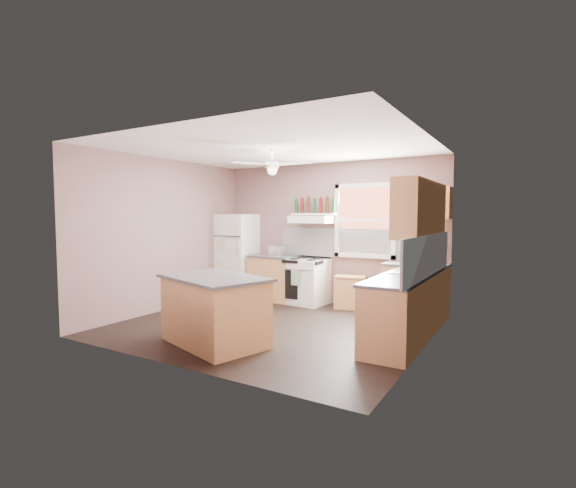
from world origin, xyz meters
The scene contains 32 objects.
floor centered at (0.00, 0.00, 0.00)m, with size 4.50×4.50×0.00m, color black.
ceiling centered at (0.00, 0.00, 2.70)m, with size 4.50×4.50×0.00m, color white.
wall_back centered at (0.00, 2.02, 1.35)m, with size 4.50×0.05×2.70m, color #775855.
wall_right centered at (2.27, 0.00, 1.35)m, with size 0.05×4.00×2.70m, color #775855.
wall_left centered at (-2.27, 0.00, 1.35)m, with size 0.05×4.00×2.70m, color #775855.
backsplash_back centered at (0.45, 1.99, 1.18)m, with size 2.90×0.03×0.55m, color white.
backsplash_right centered at (2.23, 0.30, 1.18)m, with size 0.03×2.60×0.55m, color white.
window_view centered at (0.75, 1.98, 1.60)m, with size 1.00×0.02×1.20m, color brown.
window_frame centered at (0.75, 1.96, 1.60)m, with size 1.16×0.07×1.36m, color white.
refrigerator centered at (-1.94, 1.65, 0.86)m, with size 0.73×0.71×1.72m, color white.
base_cabinet_left centered at (-1.06, 1.70, 0.43)m, with size 0.90×0.60×0.86m, color #B07949.
counter_left centered at (-1.06, 1.70, 0.88)m, with size 0.92×0.62×0.04m, color #3F3F42.
toaster centered at (-1.01, 1.73, 0.99)m, with size 0.28×0.16×0.18m, color silver.
stove centered at (-0.31, 1.70, 0.43)m, with size 0.73×0.64×0.86m, color white.
range_hood centered at (-0.23, 1.75, 1.62)m, with size 0.78×0.50×0.14m, color white.
bottle_shelf centered at (-0.23, 1.87, 1.72)m, with size 0.90×0.26×0.03m, color white.
cart centered at (0.57, 1.75, 0.27)m, with size 0.55×0.36×0.55m, color #B07949.
base_cabinet_corner centered at (1.75, 1.70, 0.43)m, with size 1.00×0.60×0.86m, color #B07949.
base_cabinet_right centered at (1.95, 0.30, 0.43)m, with size 0.60×2.20×0.86m, color #B07949.
counter_corner centered at (1.75, 1.70, 0.88)m, with size 1.02×0.62×0.04m, color #3F3F42.
counter_right centered at (1.94, 0.30, 0.88)m, with size 0.62×2.22×0.04m, color #3F3F42.
sink centered at (1.94, 0.50, 0.90)m, with size 0.55×0.45×0.03m, color silver.
faucet centered at (2.10, 0.50, 0.97)m, with size 0.03×0.03×0.14m, color silver.
upper_cabinet_right centered at (2.08, 0.50, 1.78)m, with size 0.33×1.80×0.76m, color #B07949.
upper_cabinet_corner centered at (1.95, 1.83, 1.90)m, with size 0.60×0.33×0.52m, color #B07949.
paper_towel centered at (2.07, 1.86, 1.25)m, with size 0.12×0.12×0.26m, color white.
island centered at (-0.19, -1.13, 0.43)m, with size 1.37×0.87×0.86m, color #B07949.
island_top centered at (-0.19, -1.13, 0.88)m, with size 1.45×0.95×0.04m, color #3F3F42.
ceiling_fan_hub centered at (0.00, 0.00, 2.45)m, with size 0.20×0.20×0.08m, color white.
soap_bottle centered at (2.13, -0.16, 1.02)m, with size 0.09×0.09×0.23m, color silver.
red_caddy centered at (1.96, 0.70, 0.95)m, with size 0.18×0.12×0.10m, color red.
wine_bottles centered at (-0.23, 1.87, 1.88)m, with size 0.86×0.06×0.31m.
Camera 1 is at (3.40, -5.31, 1.71)m, focal length 26.00 mm.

